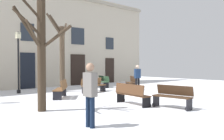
{
  "coord_description": "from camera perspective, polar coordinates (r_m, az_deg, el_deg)",
  "views": [
    {
      "loc": [
        -9.9,
        -8.75,
        1.78
      ],
      "look_at": [
        0.0,
        1.54,
        1.38
      ],
      "focal_mm": 40.04,
      "sensor_mm": 36.0,
      "label": 1
    }
  ],
  "objects": [
    {
      "name": "bench_back_to_back_left",
      "position": [
        10.17,
        13.69,
        -5.9
      ],
      "size": [
        0.62,
        1.61,
        0.9
      ],
      "rotation": [
        0.0,
        0.0,
        4.78
      ],
      "color": "#3D2819",
      "rests_on": "ground"
    },
    {
      "name": "tree_near_facade",
      "position": [
        15.77,
        -11.44,
        3.54
      ],
      "size": [
        1.68,
        2.28,
        4.75
      ],
      "color": "#4C3D2D",
      "rests_on": "ground"
    },
    {
      "name": "streetlamp",
      "position": [
        15.64,
        -20.6,
        3.17
      ],
      "size": [
        0.3,
        0.3,
        3.64
      ],
      "color": "black",
      "rests_on": "ground"
    },
    {
      "name": "bench_by_litter_bin",
      "position": [
        18.44,
        -2.25,
        -2.59
      ],
      "size": [
        0.99,
        1.8,
        0.83
      ],
      "rotation": [
        0.0,
        0.0,
        4.4
      ],
      "color": "#2D4C33",
      "rests_on": "ground"
    },
    {
      "name": "building_facade",
      "position": [
        19.47,
        -13.2,
        7.18
      ],
      "size": [
        19.59,
        0.6,
        7.28
      ],
      "color": "#BCB29E",
      "rests_on": "ground"
    },
    {
      "name": "person_strolling",
      "position": [
        6.91,
        -5.01,
        -4.89
      ],
      "size": [
        0.24,
        0.38,
        1.79
      ],
      "rotation": [
        0.0,
        0.0,
        4.71
      ],
      "color": "black",
      "rests_on": "ground"
    },
    {
      "name": "bench_far_corner",
      "position": [
        13.01,
        -11.53,
        -4.24
      ],
      "size": [
        1.49,
        1.6,
        0.92
      ],
      "rotation": [
        0.0,
        0.0,
        3.99
      ],
      "color": "brown",
      "rests_on": "ground"
    },
    {
      "name": "bench_near_center_tree",
      "position": [
        15.12,
        -4.3,
        -3.48
      ],
      "size": [
        1.68,
        0.61,
        0.87
      ],
      "rotation": [
        0.0,
        0.0,
        0.07
      ],
      "color": "brown",
      "rests_on": "ground"
    },
    {
      "name": "ground_plane",
      "position": [
        13.33,
        4.63,
        -6.07
      ],
      "size": [
        31.35,
        31.35,
        0.0
      ],
      "primitive_type": "plane",
      "color": "white"
    },
    {
      "name": "bench_facing_shops",
      "position": [
        17.25,
        4.43,
        -2.84
      ],
      "size": [
        1.2,
        1.49,
        0.88
      ],
      "rotation": [
        0.0,
        0.0,
        4.12
      ],
      "color": "#3D2819",
      "rests_on": "ground"
    },
    {
      "name": "person_crossing_plaza",
      "position": [
        16.35,
        5.83,
        -1.46
      ],
      "size": [
        0.44,
        0.35,
        1.65
      ],
      "rotation": [
        0.0,
        0.0,
        5.89
      ],
      "color": "black",
      "rests_on": "ground"
    },
    {
      "name": "tree_center",
      "position": [
        9.51,
        -16.01,
        4.45
      ],
      "size": [
        1.8,
        1.52,
        4.49
      ],
      "color": "#382B1E",
      "rests_on": "ground"
    },
    {
      "name": "bench_near_lamp",
      "position": [
        10.69,
        4.5,
        -5.48
      ],
      "size": [
        0.77,
        1.92,
        0.9
      ],
      "rotation": [
        0.0,
        0.0,
        1.41
      ],
      "color": "#51331E",
      "rests_on": "ground"
    }
  ]
}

